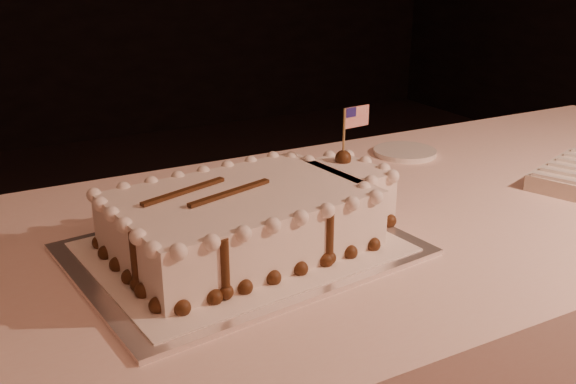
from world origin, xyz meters
name	(u,v)px	position (x,y,z in m)	size (l,w,h in m)	color
cake_board	(242,249)	(-0.09, 0.56, 0.75)	(0.49, 0.37, 0.01)	white
doily	(242,246)	(-0.09, 0.56, 0.76)	(0.44, 0.33, 0.00)	white
sheet_cake	(256,216)	(-0.06, 0.56, 0.80)	(0.47, 0.30, 0.18)	white
side_plate	(405,152)	(0.45, 0.84, 0.76)	(0.14, 0.14, 0.01)	white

